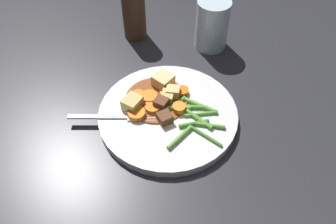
{
  "coord_description": "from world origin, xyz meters",
  "views": [
    {
      "loc": [
        -0.29,
        0.33,
        0.52
      ],
      "look_at": [
        0.0,
        0.0,
        0.02
      ],
      "focal_mm": 36.63,
      "sensor_mm": 36.0,
      "label": 1
    }
  ],
  "objects_px": {
    "carrot_slice_2": "(166,93)",
    "pepper_mill": "(134,13)",
    "carrot_slice_1": "(148,99)",
    "potato_chunk_1": "(163,81)",
    "carrot_slice_5": "(138,95)",
    "potato_chunk_3": "(173,92)",
    "potato_chunk_2": "(168,97)",
    "meat_chunk_0": "(161,103)",
    "meat_chunk_1": "(165,118)",
    "potato_chunk_0": "(132,103)",
    "carrot_slice_6": "(179,108)",
    "carrot_slice_3": "(137,114)",
    "dinner_plate": "(168,115)",
    "fork": "(117,117)",
    "carrot_slice_0": "(182,91)",
    "carrot_slice_4": "(153,107)",
    "water_glass": "(212,24)"
  },
  "relations": [
    {
      "from": "dinner_plate",
      "to": "potato_chunk_2",
      "type": "distance_m",
      "value": 0.04
    },
    {
      "from": "dinner_plate",
      "to": "fork",
      "type": "relative_size",
      "value": 1.9
    },
    {
      "from": "carrot_slice_6",
      "to": "potato_chunk_2",
      "type": "height_order",
      "value": "potato_chunk_2"
    },
    {
      "from": "carrot_slice_4",
      "to": "potato_chunk_2",
      "type": "xyz_separation_m",
      "value": [
        -0.01,
        -0.04,
        0.0
      ]
    },
    {
      "from": "potato_chunk_1",
      "to": "carrot_slice_1",
      "type": "bearing_deg",
      "value": 96.99
    },
    {
      "from": "meat_chunk_1",
      "to": "potato_chunk_0",
      "type": "bearing_deg",
      "value": 13.57
    },
    {
      "from": "carrot_slice_1",
      "to": "carrot_slice_5",
      "type": "distance_m",
      "value": 0.02
    },
    {
      "from": "carrot_slice_6",
      "to": "meat_chunk_1",
      "type": "height_order",
      "value": "meat_chunk_1"
    },
    {
      "from": "pepper_mill",
      "to": "meat_chunk_1",
      "type": "bearing_deg",
      "value": 145.72
    },
    {
      "from": "carrot_slice_2",
      "to": "pepper_mill",
      "type": "distance_m",
      "value": 0.24
    },
    {
      "from": "meat_chunk_0",
      "to": "potato_chunk_2",
      "type": "bearing_deg",
      "value": -80.56
    },
    {
      "from": "carrot_slice_0",
      "to": "pepper_mill",
      "type": "xyz_separation_m",
      "value": [
        0.23,
        -0.09,
        0.04
      ]
    },
    {
      "from": "water_glass",
      "to": "dinner_plate",
      "type": "bearing_deg",
      "value": 107.82
    },
    {
      "from": "fork",
      "to": "carrot_slice_1",
      "type": "bearing_deg",
      "value": -102.0
    },
    {
      "from": "potato_chunk_2",
      "to": "fork",
      "type": "xyz_separation_m",
      "value": [
        0.04,
        0.1,
        -0.01
      ]
    },
    {
      "from": "potato_chunk_3",
      "to": "meat_chunk_0",
      "type": "distance_m",
      "value": 0.04
    },
    {
      "from": "dinner_plate",
      "to": "carrot_slice_5",
      "type": "relative_size",
      "value": 11.14
    },
    {
      "from": "carrot_slice_1",
      "to": "potato_chunk_1",
      "type": "bearing_deg",
      "value": -83.01
    },
    {
      "from": "meat_chunk_1",
      "to": "pepper_mill",
      "type": "relative_size",
      "value": 0.2
    },
    {
      "from": "carrot_slice_4",
      "to": "potato_chunk_1",
      "type": "height_order",
      "value": "potato_chunk_1"
    },
    {
      "from": "carrot_slice_2",
      "to": "carrot_slice_3",
      "type": "xyz_separation_m",
      "value": [
        0.0,
        0.08,
        0.0
      ]
    },
    {
      "from": "carrot_slice_2",
      "to": "carrot_slice_3",
      "type": "distance_m",
      "value": 0.08
    },
    {
      "from": "carrot_slice_1",
      "to": "fork",
      "type": "bearing_deg",
      "value": 78.0
    },
    {
      "from": "meat_chunk_0",
      "to": "dinner_plate",
      "type": "bearing_deg",
      "value": 177.47
    },
    {
      "from": "meat_chunk_0",
      "to": "meat_chunk_1",
      "type": "xyz_separation_m",
      "value": [
        -0.03,
        0.02,
        -0.0
      ]
    },
    {
      "from": "potato_chunk_2",
      "to": "meat_chunk_0",
      "type": "height_order",
      "value": "meat_chunk_0"
    },
    {
      "from": "carrot_slice_3",
      "to": "meat_chunk_0",
      "type": "distance_m",
      "value": 0.05
    },
    {
      "from": "pepper_mill",
      "to": "carrot_slice_2",
      "type": "bearing_deg",
      "value": 150.27
    },
    {
      "from": "dinner_plate",
      "to": "meat_chunk_0",
      "type": "bearing_deg",
      "value": -2.53
    },
    {
      "from": "carrot_slice_3",
      "to": "water_glass",
      "type": "bearing_deg",
      "value": -82.36
    },
    {
      "from": "carrot_slice_6",
      "to": "meat_chunk_1",
      "type": "relative_size",
      "value": 1.02
    },
    {
      "from": "potato_chunk_0",
      "to": "meat_chunk_0",
      "type": "height_order",
      "value": "potato_chunk_0"
    },
    {
      "from": "potato_chunk_1",
      "to": "potato_chunk_3",
      "type": "height_order",
      "value": "potato_chunk_1"
    },
    {
      "from": "carrot_slice_4",
      "to": "carrot_slice_2",
      "type": "bearing_deg",
      "value": -81.24
    },
    {
      "from": "fork",
      "to": "carrot_slice_5",
      "type": "bearing_deg",
      "value": -84.53
    },
    {
      "from": "carrot_slice_1",
      "to": "meat_chunk_1",
      "type": "distance_m",
      "value": 0.06
    },
    {
      "from": "carrot_slice_5",
      "to": "meat_chunk_0",
      "type": "relative_size",
      "value": 0.98
    },
    {
      "from": "potato_chunk_0",
      "to": "meat_chunk_1",
      "type": "relative_size",
      "value": 1.4
    },
    {
      "from": "potato_chunk_1",
      "to": "fork",
      "type": "distance_m",
      "value": 0.12
    },
    {
      "from": "pepper_mill",
      "to": "potato_chunk_0",
      "type": "bearing_deg",
      "value": 134.0
    },
    {
      "from": "carrot_slice_5",
      "to": "carrot_slice_6",
      "type": "bearing_deg",
      "value": -162.5
    },
    {
      "from": "potato_chunk_3",
      "to": "carrot_slice_3",
      "type": "bearing_deg",
      "value": 78.16
    },
    {
      "from": "carrot_slice_1",
      "to": "carrot_slice_3",
      "type": "height_order",
      "value": "same"
    },
    {
      "from": "carrot_slice_6",
      "to": "fork",
      "type": "bearing_deg",
      "value": 49.64
    },
    {
      "from": "carrot_slice_6",
      "to": "meat_chunk_1",
      "type": "distance_m",
      "value": 0.04
    },
    {
      "from": "carrot_slice_1",
      "to": "potato_chunk_0",
      "type": "xyz_separation_m",
      "value": [
        0.01,
        0.03,
        0.01
      ]
    },
    {
      "from": "meat_chunk_1",
      "to": "carrot_slice_3",
      "type": "bearing_deg",
      "value": 27.86
    },
    {
      "from": "carrot_slice_5",
      "to": "potato_chunk_3",
      "type": "distance_m",
      "value": 0.07
    },
    {
      "from": "carrot_slice_1",
      "to": "potato_chunk_0",
      "type": "relative_size",
      "value": 0.93
    },
    {
      "from": "potato_chunk_0",
      "to": "potato_chunk_3",
      "type": "distance_m",
      "value": 0.08
    }
  ]
}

